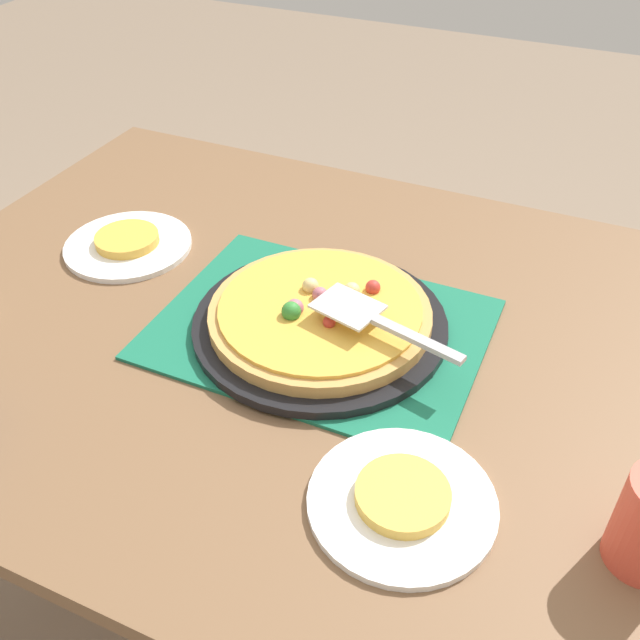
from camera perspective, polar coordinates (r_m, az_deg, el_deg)
The scene contains 10 objects.
ground_plane at distance 1.65m, azimuth -0.00°, elevation -21.39°, with size 8.00×8.00×0.00m, color #84705B.
dining_table at distance 1.13m, azimuth -0.00°, elevation -5.10°, with size 1.40×1.00×0.75m.
placemat at distance 1.06m, azimuth -0.00°, elevation -0.72°, with size 0.48×0.36×0.01m, color #196B4C.
pizza_pan at distance 1.05m, azimuth -0.00°, elevation -0.30°, with size 0.38×0.38×0.01m, color black.
pizza at distance 1.04m, azimuth -0.00°, elevation 0.58°, with size 0.33×0.33×0.05m.
plate_near_left at distance 0.84m, azimuth 6.63°, elevation -14.39°, with size 0.22×0.22×0.01m, color white.
plate_far_right at distance 1.29m, azimuth -15.22°, elevation 5.83°, with size 0.22×0.22×0.01m, color white.
served_slice_left at distance 0.83m, azimuth 6.69°, elevation -13.86°, with size 0.11×0.11×0.02m, color #EAB747.
served_slice_right at distance 1.28m, azimuth -15.31°, elevation 6.32°, with size 0.11×0.11×0.02m, color gold.
pizza_server at distance 0.97m, azimuth 4.51°, elevation 0.03°, with size 0.23×0.10×0.01m.
Camera 1 is at (-0.33, 0.75, 1.43)m, focal length 39.65 mm.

